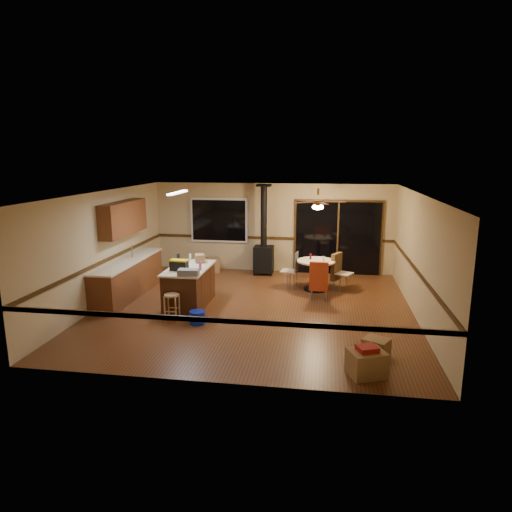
% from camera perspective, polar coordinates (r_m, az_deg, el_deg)
% --- Properties ---
extents(floor, '(7.00, 7.00, 0.00)m').
position_cam_1_polar(floor, '(10.39, -0.25, -6.56)').
color(floor, '#552E17').
rests_on(floor, ground).
extents(ceiling, '(7.00, 7.00, 0.00)m').
position_cam_1_polar(ceiling, '(9.85, -0.27, 7.89)').
color(ceiling, silver).
rests_on(ceiling, ground).
extents(wall_back, '(7.00, 0.00, 7.00)m').
position_cam_1_polar(wall_back, '(13.45, 2.08, 3.53)').
color(wall_back, tan).
rests_on(wall_back, ground).
extents(wall_front, '(7.00, 0.00, 7.00)m').
position_cam_1_polar(wall_front, '(6.72, -4.96, -5.67)').
color(wall_front, tan).
rests_on(wall_front, ground).
extents(wall_left, '(0.00, 7.00, 7.00)m').
position_cam_1_polar(wall_left, '(11.13, -18.36, 1.02)').
color(wall_left, tan).
rests_on(wall_left, ground).
extents(wall_right, '(0.00, 7.00, 7.00)m').
position_cam_1_polar(wall_right, '(10.11, 19.73, -0.18)').
color(wall_right, tan).
rests_on(wall_right, ground).
extents(chair_rail, '(7.00, 7.00, 0.08)m').
position_cam_1_polar(chair_rail, '(10.11, -0.26, -1.19)').
color(chair_rail, '#39250E').
rests_on(chair_rail, ground).
extents(window, '(1.72, 0.10, 1.32)m').
position_cam_1_polar(window, '(13.65, -4.65, 4.48)').
color(window, black).
rests_on(window, ground).
extents(sliding_door, '(2.52, 0.10, 2.10)m').
position_cam_1_polar(sliding_door, '(13.36, 10.17, 2.19)').
color(sliding_door, black).
rests_on(sliding_door, ground).
extents(lower_cabinets, '(0.60, 3.00, 0.86)m').
position_cam_1_polar(lower_cabinets, '(11.63, -15.65, -2.74)').
color(lower_cabinets, brown).
rests_on(lower_cabinets, ground).
extents(countertop, '(0.64, 3.04, 0.04)m').
position_cam_1_polar(countertop, '(11.52, -15.78, -0.58)').
color(countertop, beige).
rests_on(countertop, lower_cabinets).
extents(upper_cabinets, '(0.35, 2.00, 0.80)m').
position_cam_1_polar(upper_cabinets, '(11.58, -16.23, 4.59)').
color(upper_cabinets, brown).
rests_on(upper_cabinets, ground).
extents(kitchen_island, '(0.88, 1.68, 0.90)m').
position_cam_1_polar(kitchen_island, '(10.58, -8.32, -3.77)').
color(kitchen_island, '#3E1F0F').
rests_on(kitchen_island, ground).
extents(wood_stove, '(0.55, 0.50, 2.52)m').
position_cam_1_polar(wood_stove, '(13.14, 0.96, 0.79)').
color(wood_stove, black).
rests_on(wood_stove, ground).
extents(ceiling_fan, '(0.24, 0.24, 0.55)m').
position_cam_1_polar(ceiling_fan, '(11.44, 7.75, 6.46)').
color(ceiling_fan, brown).
rests_on(ceiling_fan, ceiling).
extents(fluorescent_strip, '(0.10, 1.20, 0.04)m').
position_cam_1_polar(fluorescent_strip, '(10.57, -9.78, 7.80)').
color(fluorescent_strip, white).
rests_on(fluorescent_strip, ceiling).
extents(toolbox_grey, '(0.46, 0.28, 0.14)m').
position_cam_1_polar(toolbox_grey, '(9.75, -8.44, -2.03)').
color(toolbox_grey, slate).
rests_on(toolbox_grey, kitchen_island).
extents(toolbox_black, '(0.40, 0.24, 0.21)m').
position_cam_1_polar(toolbox_black, '(10.20, -9.58, -1.21)').
color(toolbox_black, black).
rests_on(toolbox_black, kitchen_island).
extents(toolbox_yellow_lid, '(0.41, 0.25, 0.03)m').
position_cam_1_polar(toolbox_yellow_lid, '(10.18, -9.61, -0.55)').
color(toolbox_yellow_lid, gold).
rests_on(toolbox_yellow_lid, toolbox_black).
extents(box_on_island, '(0.31, 0.35, 0.19)m').
position_cam_1_polar(box_on_island, '(10.91, -7.03, -0.29)').
color(box_on_island, olive).
rests_on(box_on_island, kitchen_island).
extents(bottle_dark, '(0.08, 0.08, 0.26)m').
position_cam_1_polar(bottle_dark, '(10.76, -9.66, -0.37)').
color(bottle_dark, black).
rests_on(bottle_dark, kitchen_island).
extents(bottle_pink, '(0.08, 0.08, 0.19)m').
position_cam_1_polar(bottle_pink, '(10.18, -7.00, -1.21)').
color(bottle_pink, '#D84C8C').
rests_on(bottle_pink, kitchen_island).
extents(bottle_white, '(0.07, 0.07, 0.16)m').
position_cam_1_polar(bottle_white, '(11.17, -8.24, -0.11)').
color(bottle_white, white).
rests_on(bottle_white, kitchen_island).
extents(bar_stool, '(0.40, 0.40, 0.56)m').
position_cam_1_polar(bar_stool, '(9.77, -10.46, -6.29)').
color(bar_stool, tan).
rests_on(bar_stool, floor).
extents(blue_bucket, '(0.41, 0.41, 0.27)m').
position_cam_1_polar(blue_bucket, '(9.52, -7.34, -7.62)').
color(blue_bucket, '#0C20B4').
rests_on(blue_bucket, floor).
extents(dining_table, '(0.97, 0.97, 0.78)m').
position_cam_1_polar(dining_table, '(11.74, 7.51, -1.71)').
color(dining_table, black).
rests_on(dining_table, ground).
extents(glass_red, '(0.07, 0.07, 0.14)m').
position_cam_1_polar(glass_red, '(11.76, 6.84, -0.07)').
color(glass_red, '#590C14').
rests_on(glass_red, dining_table).
extents(glass_cream, '(0.07, 0.07, 0.12)m').
position_cam_1_polar(glass_cream, '(11.61, 8.44, -0.33)').
color(glass_cream, beige).
rests_on(glass_cream, dining_table).
extents(chair_left, '(0.45, 0.45, 0.51)m').
position_cam_1_polar(chair_left, '(11.83, 4.65, -1.25)').
color(chair_left, '#BFA98E').
rests_on(chair_left, ground).
extents(chair_near, '(0.45, 0.49, 0.70)m').
position_cam_1_polar(chair_near, '(10.86, 7.86, -2.53)').
color(chair_near, '#BFA98E').
rests_on(chair_near, ground).
extents(chair_right, '(0.60, 0.59, 0.70)m').
position_cam_1_polar(chair_right, '(11.85, 10.14, -1.34)').
color(chair_right, '#BFA98E').
rests_on(chair_right, ground).
extents(box_under_window, '(0.62, 0.55, 0.41)m').
position_cam_1_polar(box_under_window, '(13.60, -5.73, -1.12)').
color(box_under_window, olive).
rests_on(box_under_window, floor).
extents(box_corner_a, '(0.67, 0.62, 0.41)m').
position_cam_1_polar(box_corner_a, '(7.53, 13.65, -12.89)').
color(box_corner_a, olive).
rests_on(box_corner_a, floor).
extents(box_corner_b, '(0.53, 0.51, 0.33)m').
position_cam_1_polar(box_corner_b, '(8.22, 14.79, -11.03)').
color(box_corner_b, olive).
rests_on(box_corner_b, floor).
extents(box_small_red, '(0.38, 0.35, 0.08)m').
position_cam_1_polar(box_small_red, '(7.43, 13.75, -11.18)').
color(box_small_red, maroon).
rests_on(box_small_red, box_corner_a).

